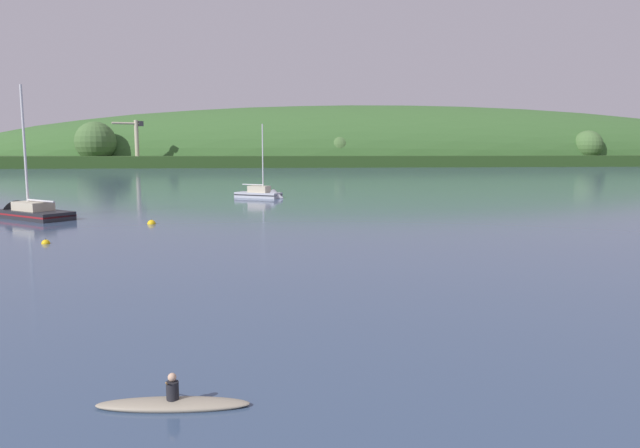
{
  "coord_description": "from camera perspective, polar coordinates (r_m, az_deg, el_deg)",
  "views": [
    {
      "loc": [
        -6.71,
        -3.22,
        6.6
      ],
      "look_at": [
        -1.96,
        36.68,
        1.4
      ],
      "focal_mm": 32.81,
      "sensor_mm": 36.0,
      "label": 1
    }
  ],
  "objects": [
    {
      "name": "mooring_buoy_midchannel",
      "position": [
        45.11,
        -25.17,
        -1.75
      ],
      "size": [
        0.57,
        0.57,
        0.65
      ],
      "color": "yellow",
      "rests_on": "ground"
    },
    {
      "name": "far_shoreline_hill",
      "position": [
        249.88,
        6.21,
        5.86
      ],
      "size": [
        462.22,
        83.14,
        49.06
      ],
      "rotation": [
        0.0,
        0.0,
        -0.01
      ],
      "color": "#27431B",
      "rests_on": "ground"
    },
    {
      "name": "sailboat_midwater_white",
      "position": [
        62.52,
        -26.58,
        0.72
      ],
      "size": [
        9.08,
        8.39,
        14.1
      ],
      "rotation": [
        0.0,
        0.0,
        2.44
      ],
      "color": "#232328",
      "rests_on": "ground"
    },
    {
      "name": "mooring_buoy_foreground",
      "position": [
        53.56,
        -16.11,
        0.0
      ],
      "size": [
        0.73,
        0.73,
        0.81
      ],
      "color": "yellow",
      "rests_on": "ground"
    },
    {
      "name": "sailboat_far_left",
      "position": [
        79.15,
        -5.57,
        2.75
      ],
      "size": [
        7.16,
        5.6,
        10.88
      ],
      "rotation": [
        0.0,
        0.0,
        5.74
      ],
      "color": "#ADB2BC",
      "rests_on": "ground"
    },
    {
      "name": "canoe_with_paddler",
      "position": [
        16.14,
        -14.15,
        -16.61
      ],
      "size": [
        4.02,
        1.56,
        1.02
      ],
      "rotation": [
        0.0,
        0.0,
        3.05
      ],
      "color": "gray",
      "rests_on": "ground"
    },
    {
      "name": "dockside_crane",
      "position": [
        213.92,
        -17.47,
        7.28
      ],
      "size": [
        10.1,
        5.49,
        16.32
      ],
      "rotation": [
        0.0,
        0.0,
        3.53
      ],
      "color": "#4C4C51",
      "rests_on": "ground"
    }
  ]
}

